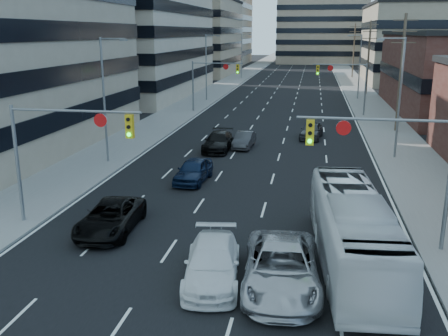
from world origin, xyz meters
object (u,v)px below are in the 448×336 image
object	(u,v)px
sedan_blue	(194,170)
black_pickup	(110,217)
transit_bus	(353,231)
white_van	(212,263)
silver_suv	(281,267)

from	to	relation	value
sedan_blue	black_pickup	bearing A→B (deg)	-99.16
transit_bus	black_pickup	bearing A→B (deg)	166.74
white_van	black_pickup	bearing A→B (deg)	138.09
black_pickup	silver_suv	distance (m)	9.43
black_pickup	sedan_blue	distance (m)	9.04
silver_suv	sedan_blue	world-z (taller)	silver_suv
white_van	transit_bus	distance (m)	5.91
black_pickup	transit_bus	xyz separation A→B (m)	(11.20, -1.69, 0.80)
silver_suv	transit_bus	size ratio (longest dim) A/B	0.56
black_pickup	white_van	size ratio (longest dim) A/B	1.01
white_van	transit_bus	xyz separation A→B (m)	(5.39, 2.31, 0.78)
transit_bus	silver_suv	bearing A→B (deg)	-142.88
transit_bus	white_van	bearing A→B (deg)	-161.53
silver_suv	sedan_blue	distance (m)	14.46
black_pickup	silver_suv	world-z (taller)	silver_suv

